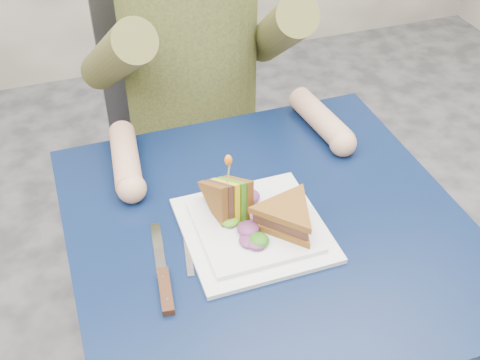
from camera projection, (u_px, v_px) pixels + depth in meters
name	position (u px, v px, depth m)	size (l,w,h in m)	color
table	(269.00, 254.00, 1.20)	(0.75, 0.75, 0.73)	black
chair	(187.00, 125.00, 1.74)	(0.42, 0.40, 0.93)	#47474C
diner	(190.00, 19.00, 1.42)	(0.54, 0.59, 0.74)	#4D5225
plate	(254.00, 228.00, 1.13)	(0.26, 0.26, 0.02)	white
sandwich_flat	(287.00, 216.00, 1.10)	(0.20, 0.20, 0.05)	brown
sandwich_upright	(229.00, 199.00, 1.12)	(0.09, 0.14, 0.14)	brown
fork	(187.00, 241.00, 1.11)	(0.05, 0.18, 0.01)	silver
knife	(164.00, 282.00, 1.03)	(0.05, 0.22, 0.02)	silver
toothpick	(229.00, 172.00, 1.08)	(0.00, 0.00, 0.06)	tan
toothpick_frill	(228.00, 160.00, 1.06)	(0.01, 0.01, 0.02)	orange
lettuce_spill	(255.00, 216.00, 1.12)	(0.15, 0.13, 0.02)	#337A14
onion_ring	(261.00, 215.00, 1.12)	(0.04, 0.04, 0.01)	#9E4C7A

